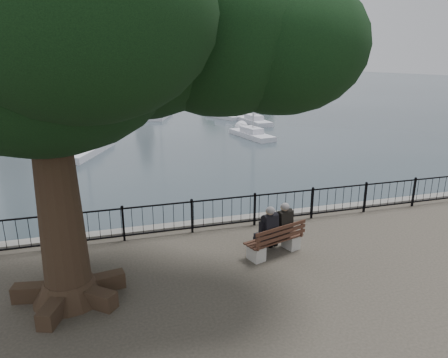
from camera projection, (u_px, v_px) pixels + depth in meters
name	position (u px, v px, depth m)	size (l,w,h in m)	color
harbor	(220.00, 237.00, 12.94)	(260.00, 260.00, 1.20)	slate
railing	(224.00, 212.00, 12.18)	(22.06, 0.06, 1.00)	black
bench	(275.00, 243.00, 10.63)	(1.77, 1.00, 0.90)	#9B9995
person_left	(266.00, 233.00, 10.47)	(0.55, 0.77, 1.42)	black
person_right	(281.00, 228.00, 10.75)	(0.55, 0.77, 1.42)	black
tree	(84.00, 22.00, 7.46)	(10.57, 7.38, 8.63)	black
lion_monument	(142.00, 87.00, 56.06)	(6.42, 6.42, 9.36)	slate
sailboat_b	(86.00, 149.00, 26.47)	(3.71, 6.15, 12.67)	silver
sailboat_c	(252.00, 134.00, 32.11)	(2.33, 5.27, 9.84)	silver
sailboat_d	(254.00, 120.00, 39.26)	(1.95, 5.56, 10.09)	silver
sailboat_e	(37.00, 125.00, 36.26)	(1.79, 4.78, 11.08)	silver
sailboat_f	(160.00, 114.00, 43.21)	(3.56, 6.21, 13.05)	silver
sailboat_g	(223.00, 115.00, 42.74)	(3.03, 4.89, 9.59)	silver
far_shore	(236.00, 69.00, 89.11)	(30.00, 8.60, 9.18)	#36322B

